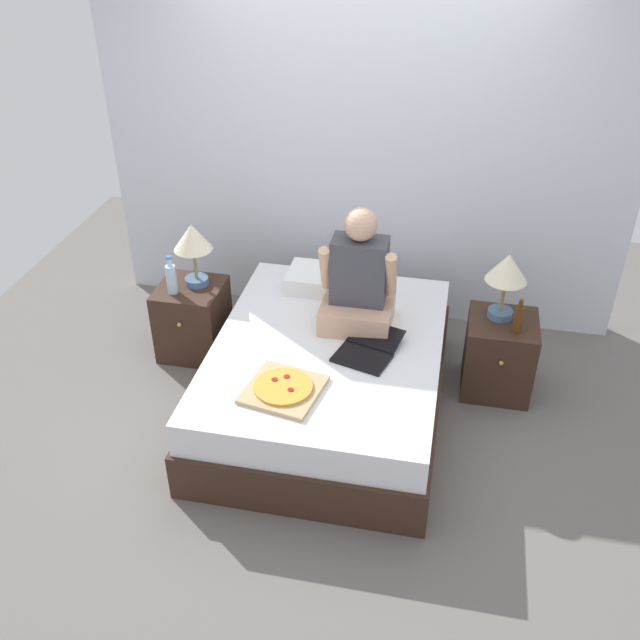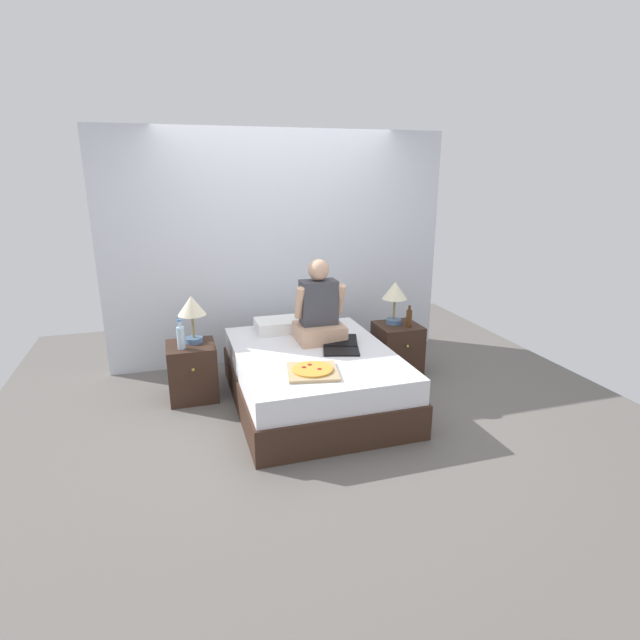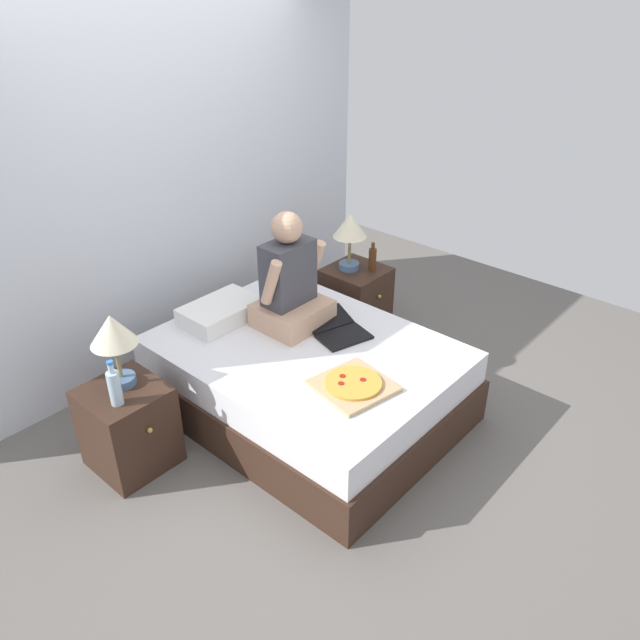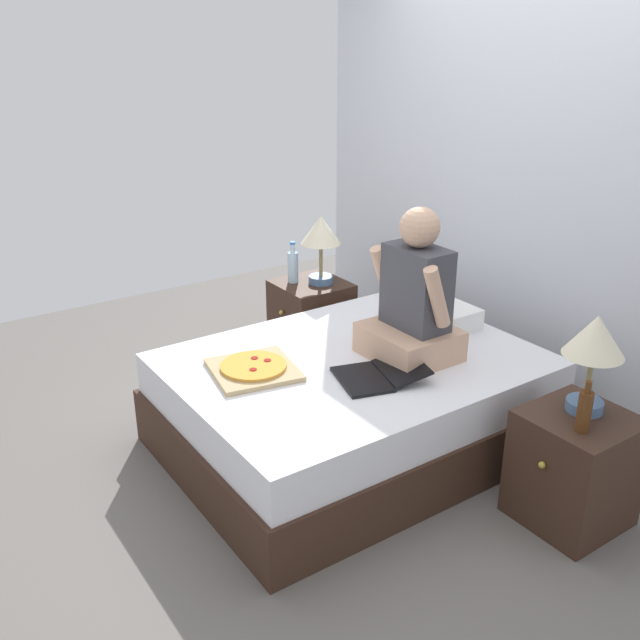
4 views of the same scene
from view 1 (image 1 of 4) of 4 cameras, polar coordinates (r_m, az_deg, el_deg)
The scene contains 13 objects.
ground_plane at distance 4.66m, azimuth 0.59°, elevation -7.05°, with size 5.75×5.75×0.00m, color #66605B.
wall_back at distance 5.14m, azimuth 3.54°, elevation 13.13°, with size 3.75×0.12×2.50m, color silver.
bed at distance 4.50m, azimuth 0.60°, elevation -4.60°, with size 1.42×1.87×0.51m.
nightstand_left at distance 5.10m, azimuth -10.13°, elevation 0.07°, with size 0.44×0.47×0.53m.
lamp_on_left_nightstand at distance 4.84m, azimuth -10.16°, elevation 6.20°, with size 0.26×0.26×0.45m.
water_bottle at distance 4.87m, azimuth -11.80°, elevation 3.30°, with size 0.07×0.07×0.28m.
nightstand_right at distance 4.82m, azimuth 14.10°, elevation -2.73°, with size 0.44×0.47×0.53m.
lamp_on_right_nightstand at distance 4.55m, azimuth 14.72°, elevation 3.72°, with size 0.26×0.26×0.45m.
beer_bottle at distance 4.54m, azimuth 15.59°, elevation 0.13°, with size 0.06×0.06×0.23m.
pillow at distance 4.88m, azimuth 0.49°, elevation 3.22°, with size 0.52×0.34×0.12m, color white.
person_seated at distance 4.40m, azimuth 3.09°, elevation 2.94°, with size 0.47×0.40×0.78m.
laptop at distance 4.26m, azimuth 3.75°, elevation -2.46°, with size 0.42×0.49×0.07m.
pizza_box at distance 3.97m, azimuth -2.95°, elevation -5.51°, with size 0.47×0.47×0.05m.
Camera 1 is at (0.67, -3.49, 3.02)m, focal length 40.00 mm.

